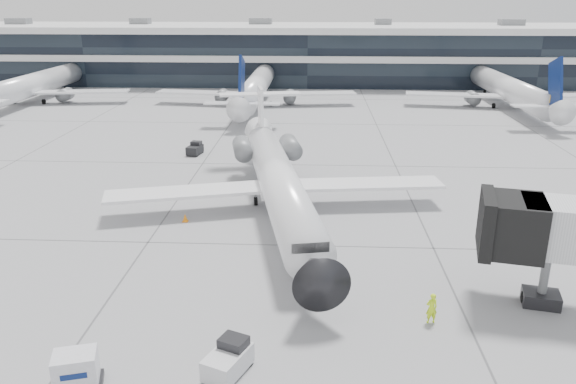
# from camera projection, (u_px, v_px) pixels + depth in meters

# --- Properties ---
(ground) EXTENTS (220.00, 220.00, 0.00)m
(ground) POSITION_uv_depth(u_px,v_px,m) (289.00, 245.00, 39.18)
(ground) COLOR gray
(ground) RESTS_ON ground
(terminal) EXTENTS (170.00, 22.00, 10.00)m
(terminal) POSITION_uv_depth(u_px,v_px,m) (308.00, 56.00, 114.91)
(terminal) COLOR black
(terminal) RESTS_ON ground
(bg_jet_left) EXTENTS (32.00, 40.00, 9.60)m
(bg_jet_left) POSITION_uv_depth(u_px,v_px,m) (35.00, 102.00, 93.21)
(bg_jet_left) COLOR white
(bg_jet_left) RESTS_ON ground
(bg_jet_center) EXTENTS (32.00, 40.00, 9.60)m
(bg_jet_center) POSITION_uv_depth(u_px,v_px,m) (256.00, 104.00, 91.46)
(bg_jet_center) COLOR white
(bg_jet_center) RESTS_ON ground
(bg_jet_right) EXTENTS (32.00, 40.00, 9.60)m
(bg_jet_right) POSITION_uv_depth(u_px,v_px,m) (506.00, 106.00, 89.56)
(bg_jet_right) COLOR white
(bg_jet_right) RESTS_ON ground
(regional_jet) EXTENTS (27.26, 33.97, 7.88)m
(regional_jet) POSITION_uv_depth(u_px,v_px,m) (278.00, 178.00, 44.94)
(regional_jet) COLOR white
(regional_jet) RESTS_ON ground
(ramp_worker) EXTENTS (0.71, 0.55, 1.73)m
(ramp_worker) POSITION_uv_depth(u_px,v_px,m) (432.00, 308.00, 29.60)
(ramp_worker) COLOR #CFFF1A
(ramp_worker) RESTS_ON ground
(baggage_tug) EXTENTS (2.29, 2.82, 1.56)m
(baggage_tug) POSITION_uv_depth(u_px,v_px,m) (229.00, 359.00, 25.69)
(baggage_tug) COLOR silver
(baggage_tug) RESTS_ON ground
(cargo_uld) EXTENTS (2.46, 2.09, 1.72)m
(cargo_uld) POSITION_uv_depth(u_px,v_px,m) (76.00, 371.00, 24.58)
(cargo_uld) COLOR black
(cargo_uld) RESTS_ON ground
(traffic_cone) EXTENTS (0.58, 0.58, 0.64)m
(traffic_cone) POSITION_uv_depth(u_px,v_px,m) (185.00, 218.00, 43.25)
(traffic_cone) COLOR orange
(traffic_cone) RESTS_ON ground
(far_tug) EXTENTS (1.67, 2.36, 1.37)m
(far_tug) POSITION_uv_depth(u_px,v_px,m) (195.00, 149.00, 61.76)
(far_tug) COLOR black
(far_tug) RESTS_ON ground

